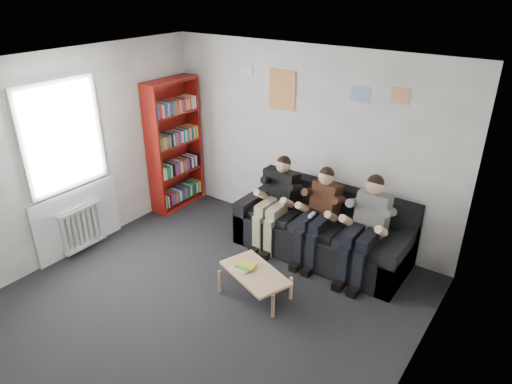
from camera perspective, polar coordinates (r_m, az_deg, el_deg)
room_shell at (r=4.63m, az=-9.40°, el=-2.44°), size 5.00×5.00×5.00m
sofa at (r=6.31m, az=8.42°, el=-4.95°), size 2.33×0.95×0.90m
bookshelf at (r=7.39m, az=-10.12°, el=5.78°), size 0.31×0.94×2.09m
coffee_table at (r=5.46m, az=-0.13°, el=-10.30°), size 0.85×0.47×0.34m
game_cases at (r=5.49m, az=-1.47°, el=-9.26°), size 0.25×0.22×0.05m
person_left at (r=6.27m, az=2.51°, el=-1.39°), size 0.37×0.80×1.30m
person_middle at (r=5.99m, az=7.72°, el=-3.04°), size 0.37×0.79×1.29m
person_right at (r=5.75m, az=13.41°, el=-4.61°), size 0.40×0.85×1.34m
radiator at (r=6.73m, az=-20.88°, el=-4.16°), size 0.10×0.64×0.60m
window at (r=6.50m, az=-22.18°, el=1.26°), size 0.05×1.30×2.36m
poster_large at (r=6.47m, az=3.27°, el=12.62°), size 0.42×0.01×0.55m
poster_blue at (r=5.93m, az=12.92°, el=11.81°), size 0.25×0.01×0.20m
poster_pink at (r=5.75m, az=17.60°, el=11.36°), size 0.22×0.01×0.18m
poster_sign at (r=6.76m, az=-1.13°, el=14.95°), size 0.20×0.01×0.14m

